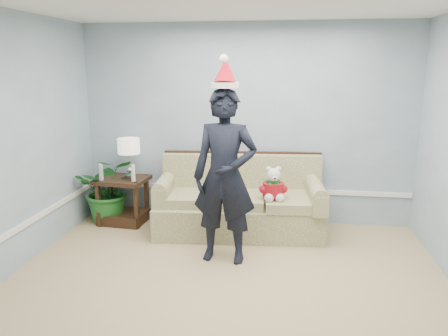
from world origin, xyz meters
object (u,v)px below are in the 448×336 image
teddy_bear (273,187)px  houseplant (109,189)px  table_lamp (129,148)px  sofa (239,205)px  man (225,177)px  side_table (124,205)px

teddy_bear → houseplant: bearing=159.8°
table_lamp → sofa: bearing=-5.6°
sofa → table_lamp: 1.69m
table_lamp → man: bearing=-35.4°
table_lamp → houseplant: bearing=-167.8°
table_lamp → man: (1.48, -1.05, -0.09)m
houseplant → table_lamp: bearing=12.2°
side_table → man: man is taller
sofa → table_lamp: bearing=169.5°
table_lamp → teddy_bear: 2.05m
side_table → teddy_bear: (2.07, -0.32, 0.43)m
sofa → houseplant: (-1.83, 0.09, 0.11)m
sofa → side_table: (-1.62, 0.07, -0.11)m
table_lamp → man: man is taller
table_lamp → teddy_bear: size_ratio=1.26×
side_table → man: bearing=-31.8°
sofa → houseplant: size_ratio=2.38×
side_table → teddy_bear: size_ratio=1.67×
man → sofa: bearing=90.1°
table_lamp → houseplant: table_lamp is taller
sofa → man: bearing=-98.6°
sofa → side_table: sofa is taller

